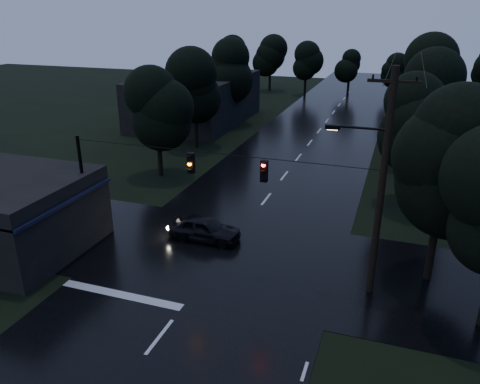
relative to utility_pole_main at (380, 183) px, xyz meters
The scene contains 16 objects.
main_road 21.06m from the utility_pole_main, 111.30° to the left, with size 12.00×120.00×0.02m, color black.
cross_street 9.14m from the utility_pole_main, behind, with size 60.00×9.00×0.02m, color black.
building_far_right 24.12m from the utility_pole_main, 74.01° to the left, with size 10.00×14.00×4.40m, color black.
building_far_left 36.15m from the utility_pole_main, 126.44° to the left, with size 10.00×16.00×5.00m, color black.
utility_pole_main is the anchor object (origin of this frame).
utility_pole_far 17.08m from the utility_pole_main, 87.00° to the left, with size 2.00×0.30×7.50m.
anchor_pole_left 15.08m from the utility_pole_main, behind, with size 0.18×0.18×6.00m, color black.
span_signals 6.85m from the utility_pole_main, behind, with size 15.00×0.37×1.12m.
tree_corner_near 3.35m from the utility_pole_main, 37.67° to the left, with size 4.48×4.48×9.44m.
tree_left_a 19.76m from the utility_pole_main, 146.16° to the left, with size 3.92×3.92×8.26m.
tree_left_b 25.50m from the utility_pole_main, 131.84° to the left, with size 4.20×4.20×8.85m.
tree_left_c 33.94m from the utility_pole_main, 121.27° to the left, with size 4.48×4.48×9.44m.
tree_right_a 11.12m from the utility_pole_main, 81.77° to the left, with size 4.20×4.20×8.85m.
tree_right_b 19.14m from the utility_pole_main, 83.42° to the left, with size 4.48×4.48×9.44m.
tree_right_c 29.16m from the utility_pole_main, 84.50° to the left, with size 4.76×4.76×10.03m.
car 10.33m from the utility_pole_main, 166.03° to the left, with size 1.61×4.01×1.37m, color black.
Camera 1 is at (7.88, -8.09, 12.00)m, focal length 35.00 mm.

